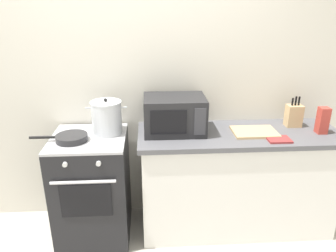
# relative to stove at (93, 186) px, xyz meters

# --- Properties ---
(back_wall) EXTENTS (4.40, 0.10, 2.50)m
(back_wall) POSITION_rel_stove_xyz_m (0.65, 0.37, 0.79)
(back_wall) COLOR silver
(back_wall) RESTS_ON ground_plane
(lower_cabinet_right) EXTENTS (1.64, 0.56, 0.88)m
(lower_cabinet_right) POSITION_rel_stove_xyz_m (1.25, 0.02, -0.02)
(lower_cabinet_right) COLOR white
(lower_cabinet_right) RESTS_ON ground_plane
(countertop_right) EXTENTS (1.70, 0.60, 0.04)m
(countertop_right) POSITION_rel_stove_xyz_m (1.25, 0.02, 0.44)
(countertop_right) COLOR #59595E
(countertop_right) RESTS_ON lower_cabinet_right
(stove) EXTENTS (0.60, 0.64, 0.92)m
(stove) POSITION_rel_stove_xyz_m (0.00, 0.00, 0.00)
(stove) COLOR black
(stove) RESTS_ON ground_plane
(stock_pot) EXTENTS (0.33, 0.25, 0.30)m
(stock_pot) POSITION_rel_stove_xyz_m (0.15, 0.08, 0.60)
(stock_pot) COLOR silver
(stock_pot) RESTS_ON stove
(frying_pan) EXTENTS (0.45, 0.25, 0.05)m
(frying_pan) POSITION_rel_stove_xyz_m (-0.12, -0.07, 0.48)
(frying_pan) COLOR #28282B
(frying_pan) RESTS_ON stove
(microwave) EXTENTS (0.50, 0.37, 0.30)m
(microwave) POSITION_rel_stove_xyz_m (0.70, 0.08, 0.61)
(microwave) COLOR #232326
(microwave) RESTS_ON countertop_right
(cutting_board) EXTENTS (0.36, 0.26, 0.02)m
(cutting_board) POSITION_rel_stove_xyz_m (1.36, 0.00, 0.47)
(cutting_board) COLOR tan
(cutting_board) RESTS_ON countertop_right
(knife_block) EXTENTS (0.13, 0.10, 0.27)m
(knife_block) POSITION_rel_stove_xyz_m (1.75, 0.14, 0.56)
(knife_block) COLOR tan
(knife_block) RESTS_ON countertop_right
(pasta_box) EXTENTS (0.08, 0.08, 0.22)m
(pasta_box) POSITION_rel_stove_xyz_m (1.91, -0.03, 0.57)
(pasta_box) COLOR #B73D33
(pasta_box) RESTS_ON countertop_right
(oven_mitt) EXTENTS (0.18, 0.14, 0.02)m
(oven_mitt) POSITION_rel_stove_xyz_m (1.51, -0.16, 0.47)
(oven_mitt) COLOR #993333
(oven_mitt) RESTS_ON countertop_right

